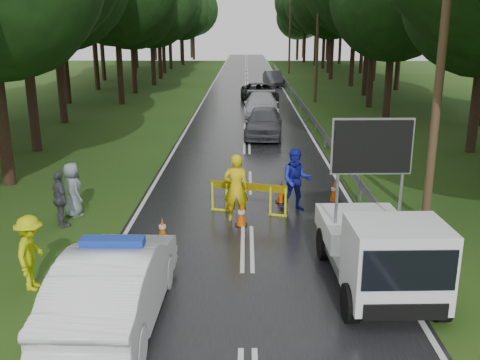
{
  "coord_description": "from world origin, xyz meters",
  "views": [
    {
      "loc": [
        -0.04,
        -12.74,
        5.48
      ],
      "look_at": [
        -0.21,
        1.83,
        1.3
      ],
      "focal_mm": 40.0,
      "sensor_mm": 36.0,
      "label": 1
    }
  ],
  "objects_px": {
    "police_sedan": "(116,284)",
    "barrier": "(248,191)",
    "officer": "(236,188)",
    "work_truck": "(380,249)",
    "queue_car_third": "(259,93)",
    "civilian": "(296,180)",
    "queue_car_second": "(261,106)",
    "queue_car_first": "(264,122)",
    "queue_car_fourth": "(273,78)"
  },
  "relations": [
    {
      "from": "barrier",
      "to": "queue_car_fourth",
      "type": "bearing_deg",
      "value": 101.07
    },
    {
      "from": "civilian",
      "to": "work_truck",
      "type": "bearing_deg",
      "value": -73.6
    },
    {
      "from": "queue_car_first",
      "to": "queue_car_third",
      "type": "distance_m",
      "value": 12.86
    },
    {
      "from": "queue_car_second",
      "to": "queue_car_first",
      "type": "bearing_deg",
      "value": -88.95
    },
    {
      "from": "police_sedan",
      "to": "officer",
      "type": "height_order",
      "value": "officer"
    },
    {
      "from": "queue_car_third",
      "to": "barrier",
      "type": "bearing_deg",
      "value": -97.91
    },
    {
      "from": "queue_car_first",
      "to": "queue_car_second",
      "type": "bearing_deg",
      "value": 93.63
    },
    {
      "from": "police_sedan",
      "to": "officer",
      "type": "distance_m",
      "value": 5.98
    },
    {
      "from": "work_truck",
      "to": "queue_car_first",
      "type": "distance_m",
      "value": 16.79
    },
    {
      "from": "barrier",
      "to": "queue_car_first",
      "type": "xyz_separation_m",
      "value": [
        0.84,
        11.8,
        0.04
      ]
    },
    {
      "from": "police_sedan",
      "to": "civilian",
      "type": "distance_m",
      "value": 7.7
    },
    {
      "from": "civilian",
      "to": "queue_car_third",
      "type": "height_order",
      "value": "civilian"
    },
    {
      "from": "barrier",
      "to": "officer",
      "type": "bearing_deg",
      "value": -105.21
    },
    {
      "from": "police_sedan",
      "to": "officer",
      "type": "xyz_separation_m",
      "value": [
        2.18,
        5.56,
        0.22
      ]
    },
    {
      "from": "barrier",
      "to": "queue_car_second",
      "type": "relative_size",
      "value": 0.44
    },
    {
      "from": "officer",
      "to": "queue_car_first",
      "type": "bearing_deg",
      "value": -97.91
    },
    {
      "from": "police_sedan",
      "to": "queue_car_first",
      "type": "relative_size",
      "value": 1.04
    },
    {
      "from": "civilian",
      "to": "queue_car_second",
      "type": "distance_m",
      "value": 17.53
    },
    {
      "from": "police_sedan",
      "to": "queue_car_second",
      "type": "relative_size",
      "value": 0.91
    },
    {
      "from": "queue_car_third",
      "to": "civilian",
      "type": "bearing_deg",
      "value": -94.5
    },
    {
      "from": "officer",
      "to": "queue_car_fourth",
      "type": "xyz_separation_m",
      "value": [
        2.93,
        37.74,
        -0.31
      ]
    },
    {
      "from": "queue_car_second",
      "to": "queue_car_third",
      "type": "xyz_separation_m",
      "value": [
        0.04,
        6.77,
        -0.03
      ]
    },
    {
      "from": "barrier",
      "to": "officer",
      "type": "height_order",
      "value": "officer"
    },
    {
      "from": "queue_car_first",
      "to": "barrier",
      "type": "bearing_deg",
      "value": -90.13
    },
    {
      "from": "police_sedan",
      "to": "work_truck",
      "type": "xyz_separation_m",
      "value": [
        5.31,
        1.32,
        0.17
      ]
    },
    {
      "from": "police_sedan",
      "to": "queue_car_third",
      "type": "xyz_separation_m",
      "value": [
        3.45,
        30.86,
        -0.06
      ]
    },
    {
      "from": "queue_car_first",
      "to": "queue_car_fourth",
      "type": "distance_m",
      "value": 25.37
    },
    {
      "from": "police_sedan",
      "to": "barrier",
      "type": "height_order",
      "value": "police_sedan"
    },
    {
      "from": "work_truck",
      "to": "queue_car_fourth",
      "type": "distance_m",
      "value": 41.99
    },
    {
      "from": "barrier",
      "to": "queue_car_third",
      "type": "height_order",
      "value": "queue_car_third"
    },
    {
      "from": "police_sedan",
      "to": "queue_car_fourth",
      "type": "bearing_deg",
      "value": -95.58
    },
    {
      "from": "civilian",
      "to": "queue_car_fourth",
      "type": "xyz_separation_m",
      "value": [
        1.1,
        36.74,
        -0.27
      ]
    },
    {
      "from": "queue_car_second",
      "to": "queue_car_third",
      "type": "bearing_deg",
      "value": 91.01
    },
    {
      "from": "police_sedan",
      "to": "barrier",
      "type": "distance_m",
      "value": 6.7
    },
    {
      "from": "officer",
      "to": "work_truck",
      "type": "bearing_deg",
      "value": 124.01
    },
    {
      "from": "police_sedan",
      "to": "officer",
      "type": "bearing_deg",
      "value": -110.26
    },
    {
      "from": "police_sedan",
      "to": "work_truck",
      "type": "bearing_deg",
      "value": -164.91
    },
    {
      "from": "work_truck",
      "to": "civilian",
      "type": "distance_m",
      "value": 5.41
    },
    {
      "from": "work_truck",
      "to": "queue_car_third",
      "type": "distance_m",
      "value": 29.6
    },
    {
      "from": "work_truck",
      "to": "officer",
      "type": "relative_size",
      "value": 2.23
    },
    {
      "from": "police_sedan",
      "to": "queue_car_third",
      "type": "height_order",
      "value": "police_sedan"
    },
    {
      "from": "police_sedan",
      "to": "queue_car_third",
      "type": "distance_m",
      "value": 31.05
    },
    {
      "from": "queue_car_third",
      "to": "queue_car_first",
      "type": "bearing_deg",
      "value": -96.12
    },
    {
      "from": "police_sedan",
      "to": "queue_car_second",
      "type": "distance_m",
      "value": 24.32
    },
    {
      "from": "queue_car_second",
      "to": "queue_car_third",
      "type": "distance_m",
      "value": 6.77
    },
    {
      "from": "officer",
      "to": "queue_car_first",
      "type": "height_order",
      "value": "officer"
    },
    {
      "from": "queue_car_second",
      "to": "civilian",
      "type": "bearing_deg",
      "value": -86.71
    },
    {
      "from": "officer",
      "to": "queue_car_second",
      "type": "xyz_separation_m",
      "value": [
        1.23,
        18.52,
        -0.25
      ]
    },
    {
      "from": "officer",
      "to": "queue_car_second",
      "type": "distance_m",
      "value": 18.56
    },
    {
      "from": "barrier",
      "to": "queue_car_fourth",
      "type": "relative_size",
      "value": 0.54
    }
  ]
}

